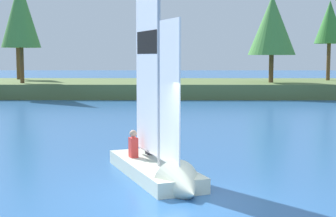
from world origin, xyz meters
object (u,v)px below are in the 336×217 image
(shoreline_tree_left, at_px, (18,23))
(shoreline_tree_midleft, at_px, (20,14))
(shoreline_tree_midright, at_px, (330,23))
(shoreline_tree_centre, at_px, (272,25))
(sailboat, at_px, (163,162))

(shoreline_tree_left, bearing_deg, shoreline_tree_midleft, -71.07)
(shoreline_tree_left, height_order, shoreline_tree_midleft, shoreline_tree_midleft)
(shoreline_tree_midleft, distance_m, shoreline_tree_midright, 24.53)
(shoreline_tree_centre, distance_m, sailboat, 27.78)
(shoreline_tree_midright, xyz_separation_m, sailboat, (-13.16, -29.74, -5.31))
(shoreline_tree_midleft, relative_size, shoreline_tree_centre, 1.16)
(sailboat, bearing_deg, shoreline_tree_midleft, -178.03)
(shoreline_tree_midright, bearing_deg, shoreline_tree_left, 176.51)
(shoreline_tree_midright, bearing_deg, shoreline_tree_centre, -147.04)
(shoreline_tree_left, distance_m, shoreline_tree_midleft, 6.41)
(shoreline_tree_midleft, bearing_deg, shoreline_tree_left, 108.93)
(shoreline_tree_left, bearing_deg, shoreline_tree_midright, -3.49)
(shoreline_tree_midleft, height_order, shoreline_tree_centre, shoreline_tree_midleft)
(shoreline_tree_centre, height_order, shoreline_tree_midright, shoreline_tree_centre)
(shoreline_tree_midright, distance_m, sailboat, 32.95)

